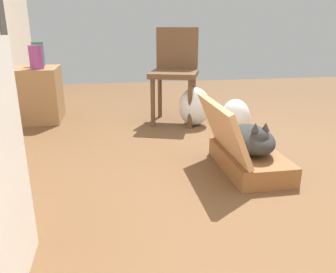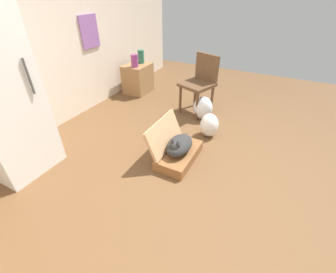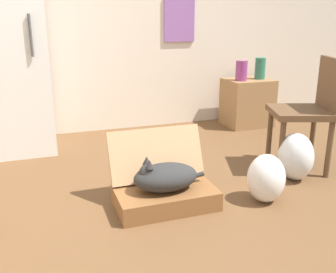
% 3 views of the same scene
% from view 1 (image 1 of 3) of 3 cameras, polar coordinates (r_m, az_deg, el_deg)
% --- Properties ---
extents(ground_plane, '(7.68, 7.68, 0.00)m').
position_cam_1_polar(ground_plane, '(2.56, 16.75, -4.29)').
color(ground_plane, brown).
rests_on(ground_plane, ground).
extents(suitcase_base, '(0.68, 0.38, 0.13)m').
position_cam_1_polar(suitcase_base, '(2.39, 13.72, -3.95)').
color(suitcase_base, brown).
rests_on(suitcase_base, ground).
extents(suitcase_lid, '(0.68, 0.18, 0.36)m').
position_cam_1_polar(suitcase_lid, '(2.24, 9.32, 1.47)').
color(suitcase_lid, tan).
rests_on(suitcase_lid, suitcase_base).
extents(cat, '(0.52, 0.28, 0.24)m').
position_cam_1_polar(cat, '(2.33, 14.10, -0.39)').
color(cat, '#2D2D2D').
rests_on(cat, suitcase_base).
extents(plastic_bag_white, '(0.26, 0.26, 0.35)m').
position_cam_1_polar(plastic_bag_white, '(3.02, 11.35, 3.02)').
color(plastic_bag_white, white).
rests_on(plastic_bag_white, ground).
extents(plastic_bag_clear, '(0.26, 0.31, 0.38)m').
position_cam_1_polar(plastic_bag_clear, '(3.34, 4.55, 5.10)').
color(plastic_bag_clear, silver).
rests_on(plastic_bag_clear, ground).
extents(side_table, '(0.52, 0.44, 0.55)m').
position_cam_1_polar(side_table, '(3.75, -21.20, 6.72)').
color(side_table, olive).
rests_on(side_table, ground).
extents(vase_tall, '(0.13, 0.13, 0.23)m').
position_cam_1_polar(vase_tall, '(3.57, -21.56, 12.46)').
color(vase_tall, '#8C387A').
rests_on(vase_tall, side_table).
extents(vase_short, '(0.12, 0.12, 0.25)m').
position_cam_1_polar(vase_short, '(3.83, -21.25, 12.96)').
color(vase_short, '#2D7051').
rests_on(vase_short, side_table).
extents(chair, '(0.60, 0.58, 0.94)m').
position_cam_1_polar(chair, '(3.45, 1.23, 11.34)').
color(chair, brown).
rests_on(chair, ground).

